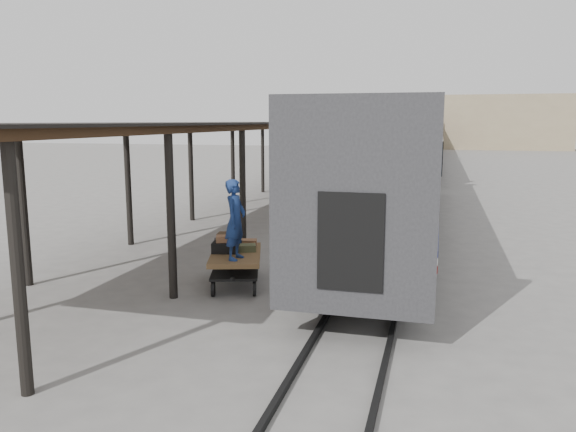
# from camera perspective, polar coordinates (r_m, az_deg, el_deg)

# --- Properties ---
(ground) EXTENTS (160.00, 160.00, 0.00)m
(ground) POSITION_cam_1_polar(r_m,az_deg,el_deg) (15.16, -3.52, -6.45)
(ground) COLOR slate
(ground) RESTS_ON ground
(train) EXTENTS (3.45, 76.01, 4.01)m
(train) POSITION_cam_1_polar(r_m,az_deg,el_deg) (47.64, 13.41, 7.56)
(train) COLOR silver
(train) RESTS_ON ground
(canopy) EXTENTS (4.90, 64.30, 4.15)m
(canopy) POSITION_cam_1_polar(r_m,az_deg,el_deg) (38.66, 3.06, 9.33)
(canopy) COLOR #422B19
(canopy) RESTS_ON ground
(rails) EXTENTS (1.54, 150.00, 0.12)m
(rails) POSITION_cam_1_polar(r_m,az_deg,el_deg) (48.00, 13.30, 4.43)
(rails) COLOR black
(rails) RESTS_ON ground
(building_far) EXTENTS (18.00, 10.00, 8.00)m
(building_far) POSITION_cam_1_polar(r_m,az_deg,el_deg) (92.27, 21.15, 8.86)
(building_far) COLOR tan
(building_far) RESTS_ON ground
(building_left) EXTENTS (12.00, 8.00, 6.00)m
(building_left) POSITION_cam_1_polar(r_m,az_deg,el_deg) (96.93, 6.45, 8.86)
(building_left) COLOR tan
(building_left) RESTS_ON ground
(baggage_cart) EXTENTS (1.90, 2.66, 0.86)m
(baggage_cart) POSITION_cam_1_polar(r_m,az_deg,el_deg) (14.54, -5.32, -4.53)
(baggage_cart) COLOR brown
(baggage_cart) RESTS_ON ground
(suitcase_stack) EXTENTS (1.32, 1.36, 0.43)m
(suitcase_stack) POSITION_cam_1_polar(r_m,az_deg,el_deg) (14.79, -5.81, -2.78)
(suitcase_stack) COLOR #343436
(suitcase_stack) RESTS_ON baggage_cart
(luggage_tug) EXTENTS (1.08, 1.62, 1.35)m
(luggage_tug) POSITION_cam_1_polar(r_m,az_deg,el_deg) (36.21, 3.81, 3.94)
(luggage_tug) COLOR maroon
(luggage_tug) RESTS_ON ground
(porter) EXTENTS (0.50, 0.73, 1.96)m
(porter) POSITION_cam_1_polar(r_m,az_deg,el_deg) (13.61, -5.37, -0.37)
(porter) COLOR navy
(porter) RESTS_ON baggage_cart
(pedestrian) EXTENTS (1.00, 0.57, 1.61)m
(pedestrian) POSITION_cam_1_polar(r_m,az_deg,el_deg) (32.58, 0.38, 3.65)
(pedestrian) COLOR black
(pedestrian) RESTS_ON ground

